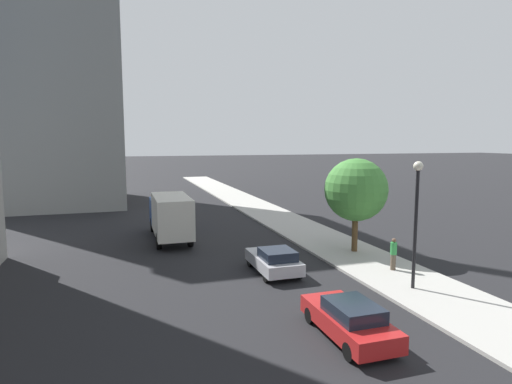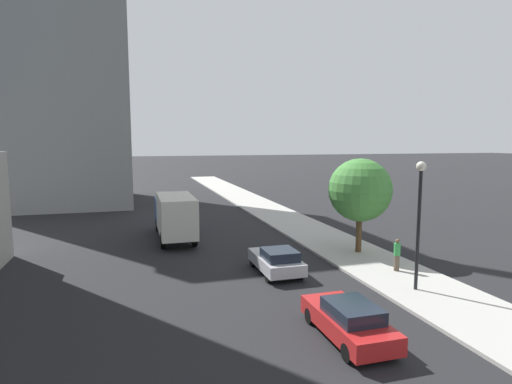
{
  "view_description": "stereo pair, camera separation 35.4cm",
  "coord_description": "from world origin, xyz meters",
  "px_view_note": "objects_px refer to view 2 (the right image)",
  "views": [
    {
      "loc": [
        -5.11,
        -0.18,
        6.98
      ],
      "look_at": [
        -0.29,
        14.92,
        5.05
      ],
      "focal_mm": 29.58,
      "sensor_mm": 36.0,
      "label": 1
    },
    {
      "loc": [
        -4.77,
        -0.28,
        6.98
      ],
      "look_at": [
        -0.29,
        14.92,
        5.05
      ],
      "focal_mm": 29.58,
      "sensor_mm": 36.0,
      "label": 2
    }
  ],
  "objects_px": {
    "construction_building": "(62,51)",
    "pedestrian_green_shirt": "(397,255)",
    "car_silver": "(277,260)",
    "box_truck": "(175,214)",
    "street_lamp": "(419,207)",
    "car_red": "(349,320)",
    "street_tree": "(360,190)"
  },
  "relations": [
    {
      "from": "construction_building",
      "to": "car_red",
      "type": "relative_size",
      "value": 9.27
    },
    {
      "from": "street_lamp",
      "to": "pedestrian_green_shirt",
      "type": "relative_size",
      "value": 3.46
    },
    {
      "from": "car_silver",
      "to": "street_tree",
      "type": "bearing_deg",
      "value": 19.85
    },
    {
      "from": "construction_building",
      "to": "car_red",
      "type": "distance_m",
      "value": 43.59
    },
    {
      "from": "construction_building",
      "to": "street_lamp",
      "type": "bearing_deg",
      "value": -61.12
    },
    {
      "from": "car_silver",
      "to": "box_truck",
      "type": "xyz_separation_m",
      "value": [
        -4.37,
        9.37,
        1.12
      ]
    },
    {
      "from": "street_lamp",
      "to": "street_tree",
      "type": "bearing_deg",
      "value": 82.46
    },
    {
      "from": "box_truck",
      "to": "street_tree",
      "type": "bearing_deg",
      "value": -34.23
    },
    {
      "from": "car_red",
      "to": "car_silver",
      "type": "bearing_deg",
      "value": 90.0
    },
    {
      "from": "box_truck",
      "to": "car_red",
      "type": "bearing_deg",
      "value": -75.68
    },
    {
      "from": "construction_building",
      "to": "pedestrian_green_shirt",
      "type": "relative_size",
      "value": 23.56
    },
    {
      "from": "street_tree",
      "to": "pedestrian_green_shirt",
      "type": "relative_size",
      "value": 3.38
    },
    {
      "from": "street_lamp",
      "to": "car_red",
      "type": "height_order",
      "value": "street_lamp"
    },
    {
      "from": "street_lamp",
      "to": "car_silver",
      "type": "distance_m",
      "value": 7.66
    },
    {
      "from": "construction_building",
      "to": "street_lamp",
      "type": "distance_m",
      "value": 41.73
    },
    {
      "from": "construction_building",
      "to": "car_silver",
      "type": "bearing_deg",
      "value": -65.31
    },
    {
      "from": "street_tree",
      "to": "car_silver",
      "type": "distance_m",
      "value": 7.31
    },
    {
      "from": "pedestrian_green_shirt",
      "to": "box_truck",
      "type": "bearing_deg",
      "value": 133.12
    },
    {
      "from": "car_red",
      "to": "street_lamp",
      "type": "bearing_deg",
      "value": 31.86
    },
    {
      "from": "street_tree",
      "to": "box_truck",
      "type": "xyz_separation_m",
      "value": [
        -10.52,
        7.16,
        -2.16
      ]
    },
    {
      "from": "street_tree",
      "to": "car_silver",
      "type": "xyz_separation_m",
      "value": [
        -6.15,
        -2.22,
        -3.28
      ]
    },
    {
      "from": "car_silver",
      "to": "pedestrian_green_shirt",
      "type": "distance_m",
      "value": 6.36
    },
    {
      "from": "box_truck",
      "to": "pedestrian_green_shirt",
      "type": "xyz_separation_m",
      "value": [
        10.46,
        -11.18,
        -0.8
      ]
    },
    {
      "from": "street_lamp",
      "to": "car_silver",
      "type": "xyz_separation_m",
      "value": [
        -5.26,
        4.48,
        -3.31
      ]
    },
    {
      "from": "car_red",
      "to": "box_truck",
      "type": "height_order",
      "value": "box_truck"
    },
    {
      "from": "street_tree",
      "to": "car_red",
      "type": "relative_size",
      "value": 1.33
    },
    {
      "from": "street_lamp",
      "to": "box_truck",
      "type": "xyz_separation_m",
      "value": [
        -9.63,
        13.86,
        -2.19
      ]
    },
    {
      "from": "street_lamp",
      "to": "car_red",
      "type": "bearing_deg",
      "value": -148.14
    },
    {
      "from": "car_silver",
      "to": "box_truck",
      "type": "relative_size",
      "value": 0.51
    },
    {
      "from": "box_truck",
      "to": "pedestrian_green_shirt",
      "type": "relative_size",
      "value": 4.65
    },
    {
      "from": "construction_building",
      "to": "car_red",
      "type": "height_order",
      "value": "construction_building"
    },
    {
      "from": "construction_building",
      "to": "pedestrian_green_shirt",
      "type": "distance_m",
      "value": 40.97
    }
  ]
}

